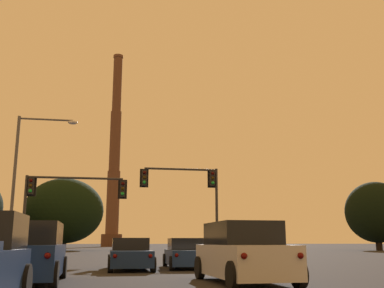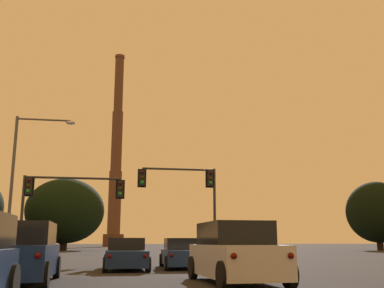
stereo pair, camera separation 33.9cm
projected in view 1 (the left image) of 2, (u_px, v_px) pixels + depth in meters
sedan_center_lane_front at (130, 255)px, 20.61m from camera, size 2.02×4.72×1.43m
suv_left_lane_second at (29, 253)px, 13.92m from camera, size 2.27×4.97×1.86m
sedan_right_lane_front at (186, 254)px, 21.91m from camera, size 2.14×4.76×1.43m
suv_right_lane_second at (243, 253)px, 13.98m from camera, size 2.27×4.97×1.86m
traffic_light_overhead_right at (192, 189)px, 30.26m from camera, size 5.41×0.50×6.17m
traffic_light_overhead_left at (62, 195)px, 28.13m from camera, size 6.42×0.50×5.32m
street_lamp at (25, 171)px, 28.57m from camera, size 3.81×0.36×9.27m
smokestack at (114, 168)px, 124.04m from camera, size 5.56×5.56×54.51m
treeline_left_mid at (376, 212)px, 67.78m from camera, size 9.35×8.42×10.23m
treeline_far_left at (64, 211)px, 67.87m from camera, size 11.74×10.56×10.76m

